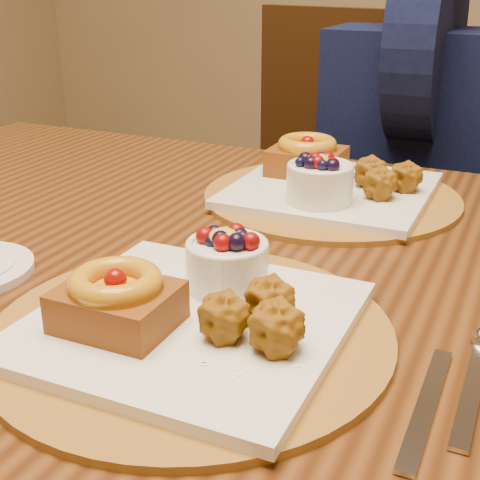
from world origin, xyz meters
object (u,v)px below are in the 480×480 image
(place_setting_far, at_px, (329,183))
(chair_far, at_px, (313,209))
(diner, at_px, (420,119))
(place_setting_near, at_px, (191,311))
(dining_table, at_px, (276,307))

(place_setting_far, relative_size, chair_far, 0.38)
(diner, bearing_deg, place_setting_far, -76.19)
(place_setting_near, height_order, diner, diner)
(diner, bearing_deg, chair_far, -177.74)
(place_setting_far, xyz_separation_m, chair_far, (-0.19, 0.51, -0.23))
(place_setting_near, relative_size, diner, 0.51)
(chair_far, bearing_deg, place_setting_near, -66.09)
(dining_table, distance_m, place_setting_far, 0.24)
(place_setting_far, bearing_deg, diner, 83.02)
(place_setting_near, xyz_separation_m, diner, (0.05, 0.86, 0.02))
(place_setting_far, relative_size, diner, 0.51)
(place_setting_near, relative_size, chair_far, 0.38)
(dining_table, relative_size, diner, 2.14)
(dining_table, xyz_separation_m, diner, (0.05, 0.64, 0.12))
(place_setting_near, bearing_deg, place_setting_far, 90.09)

